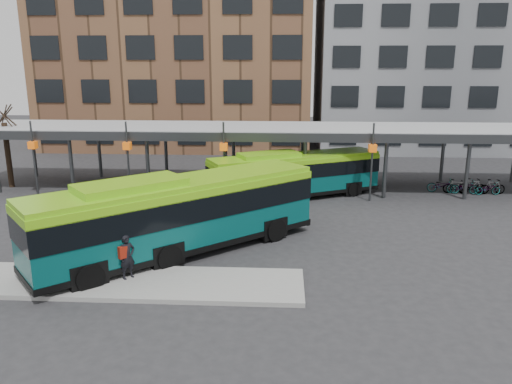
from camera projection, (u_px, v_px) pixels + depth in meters
name	position (u px, v px, depth m)	size (l,w,h in m)	color
ground	(267.00, 258.00, 21.72)	(120.00, 120.00, 0.00)	#28282B
boarding_island	(121.00, 283.00, 19.10)	(14.00, 3.00, 0.18)	gray
canopy	(273.00, 131.00, 33.19)	(40.00, 6.53, 4.80)	#999B9E
tree	(8.00, 152.00, 33.71)	(1.64, 1.64, 5.60)	black
building_brick	(180.00, 35.00, 50.46)	(26.00, 14.00, 22.00)	brown
building_grey	(441.00, 45.00, 49.27)	(24.00, 14.00, 20.00)	slate
bus_front	(179.00, 213.00, 21.79)	(11.76, 10.77, 3.63)	#064A49
bus_rear	(295.00, 174.00, 31.07)	(10.84, 7.02, 3.02)	#064A49
pedestrian	(127.00, 256.00, 19.09)	(0.74, 0.75, 1.74)	black
bike_rack	(467.00, 187.00, 32.37)	(4.97, 1.37, 1.03)	slate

